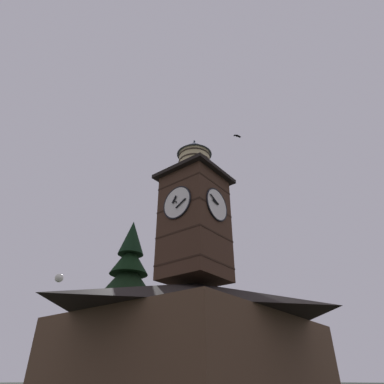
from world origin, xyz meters
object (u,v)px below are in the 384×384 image
Objects in this scene: clock_tower at (195,212)px; moon at (59,278)px; flying_bird_high at (237,136)px; pine_tree_behind at (125,312)px; building_main at (196,343)px.

clock_tower is 45.30m from moon.
clock_tower is 6.91× the size of moon.
clock_tower is 10.86m from flying_bird_high.
moon reaches higher than pine_tree_behind.
moon is (-15.41, -42.15, 6.10)m from clock_tower.
clock_tower is (0.28, 0.18, 7.48)m from building_main.
building_main is 18.56× the size of flying_bird_high.
pine_tree_behind is 18.55× the size of flying_bird_high.
building_main is at bearing -8.59° from flying_bird_high.
flying_bird_high is at bearing 173.77° from clock_tower.
clock_tower is at bearing 77.69° from pine_tree_behind.
moon is 2.11× the size of flying_bird_high.
flying_bird_high is at bearing 76.82° from moon.
pine_tree_behind is at bearing -100.52° from building_main.
building_main is at bearing 70.18° from moon.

